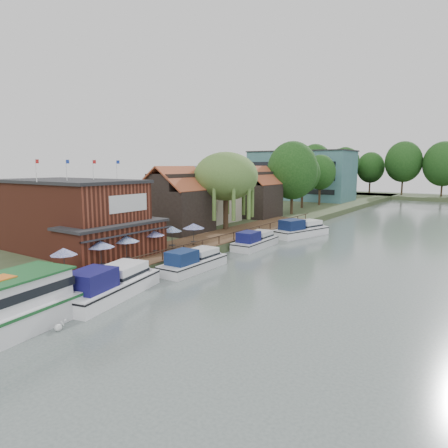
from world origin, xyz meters
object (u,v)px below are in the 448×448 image
Objects in this scene: umbrella_2 at (126,249)px; umbrella_4 at (172,237)px; cottage_a at (176,199)px; cottage_c at (255,192)px; willow at (226,191)px; cottage_b at (204,194)px; umbrella_1 at (101,255)px; cruiser_3 at (301,227)px; hotel_block at (301,175)px; cruiser_2 at (255,239)px; cruiser_0 at (110,280)px; swan at (58,327)px; umbrella_5 at (194,234)px; cruiser_1 at (193,259)px; umbrella_3 at (153,242)px; umbrella_0 at (64,263)px; pub at (83,217)px.

umbrella_2 and umbrella_4 have the same top height.
umbrella_4 is (7.21, -8.88, -2.96)m from cottage_a.
cottage_c is 14.46m from willow.
cottage_b is 4.04× the size of umbrella_4.
cottage_c is at bearing 100.21° from umbrella_1.
hotel_block is at bearing 130.02° from cruiser_3.
cottage_c is 28.72m from umbrella_4.
cruiser_0 is at bearing -91.57° from cruiser_2.
swan is at bearing -72.20° from cruiser_3.
cottage_c is 35.14m from umbrella_2.
umbrella_5 reaches higher than cruiser_2.
umbrella_1 is at bearing -87.46° from umbrella_2.
hotel_block is at bearing 104.77° from cruiser_1.
cottage_c is 3.49× the size of umbrella_5.
cottage_a is at bearing -82.87° from hotel_block.
cottage_a is at bearing -73.30° from cottage_b.
hotel_block reaches higher than cottage_a.
cottage_a is 3.62× the size of umbrella_3.
swan is at bearing -69.41° from umbrella_4.
hotel_block is 79.29m from umbrella_0.
cruiser_1 is at bearing -76.22° from cruiser_3.
cottage_a is 6.80m from willow.
umbrella_4 is 10.88m from cruiser_2.
umbrella_1 is (6.71, -37.29, -2.96)m from cottage_c.
cottage_b is 1.07× the size of cruiser_1.
cruiser_1 is (4.19, 4.30, -1.22)m from umbrella_2.
umbrella_3 is (-0.21, 3.61, 0.00)m from umbrella_2.
cruiser_2 is (3.60, 22.85, -1.23)m from umbrella_0.
cottage_b is 34.06m from cruiser_0.
pub is at bearing -135.46° from umbrella_4.
umbrella_5 is (0.64, 2.76, 0.00)m from umbrella_4.
cruiser_0 is at bearing -75.94° from cruiser_3.
cruiser_3 is at bearing 74.73° from umbrella_4.
umbrella_2 is 6.51m from umbrella_4.
umbrella_1 and umbrella_4 have the same top height.
cruiser_0 is at bearing -30.62° from umbrella_1.
cottage_b reaches higher than cruiser_1.
umbrella_5 is 5.54× the size of swan.
umbrella_5 is (6.85, 8.87, -2.36)m from pub.
willow is at bearing 97.86° from umbrella_1.
hotel_block reaches higher than cruiser_3.
umbrella_3 and umbrella_4 have the same top height.
cruiser_0 is 1.03× the size of cruiser_3.
cottage_a is 10.39m from umbrella_5.
umbrella_1 is at bearing -78.80° from hotel_block.
cruiser_1 is at bearing -51.65° from umbrella_5.
cruiser_0 is 31.87m from cruiser_3.
cruiser_2 is (14.37, -8.90, -4.19)m from cottage_b.
cruiser_0 is at bearing -64.67° from umbrella_3.
umbrella_5 is 0.24× the size of cruiser_0.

